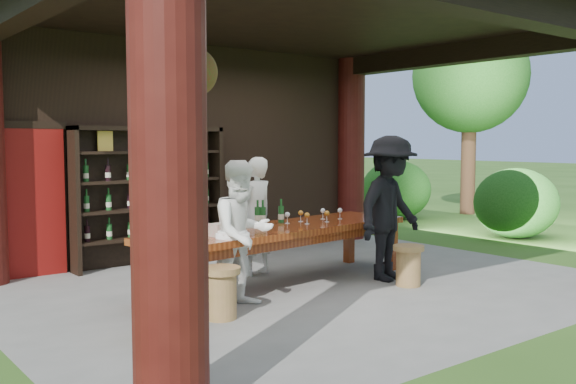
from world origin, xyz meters
TOP-DOWN VIEW (x-y plane):
  - ground at (0.00, 0.00)m, footprint 90.00×90.00m
  - pavilion at (-0.01, 0.43)m, footprint 7.50×6.00m
  - wine_shelf at (-0.95, 2.45)m, footprint 2.29×0.35m
  - tasting_table at (-0.27, 0.19)m, footprint 3.91×1.43m
  - stool_near_left at (-1.67, -0.63)m, footprint 0.41×0.41m
  - stool_near_right at (0.97, -0.80)m, footprint 0.39×0.39m
  - stool_far_left at (-2.51, -0.82)m, footprint 0.36×0.36m
  - host at (-0.14, 0.94)m, footprint 0.64×0.48m
  - guest_woman at (-1.22, -0.36)m, footprint 0.79×0.62m
  - guest_man at (1.04, -0.41)m, footprint 1.33×0.92m
  - table_bottles at (-0.27, 0.49)m, footprint 0.40×0.15m
  - table_glasses at (0.35, 0.29)m, footprint 0.93×0.33m
  - napkin_basket at (-1.29, -0.05)m, footprint 0.28×0.21m
  - shrubs at (1.40, 0.76)m, footprint 14.65×8.70m
  - trees at (3.33, 2.03)m, footprint 22.79×9.49m

SIDE VIEW (x-z plane):
  - ground at x=0.00m, z-range 0.00..0.00m
  - stool_far_left at x=-2.51m, z-range 0.01..0.49m
  - stool_near_right at x=0.97m, z-range 0.02..0.52m
  - stool_near_left at x=-1.67m, z-range 0.02..0.55m
  - shrubs at x=1.40m, z-range -0.14..1.22m
  - tasting_table at x=-0.27m, z-range 0.26..1.01m
  - host at x=-0.14m, z-range 0.00..1.59m
  - guest_woman at x=-1.22m, z-range 0.00..1.60m
  - napkin_basket at x=-1.29m, z-range 0.75..0.89m
  - table_glasses at x=0.35m, z-range 0.75..0.90m
  - table_bottles at x=-0.27m, z-range 0.75..1.06m
  - guest_man at x=1.04m, z-range 0.00..1.88m
  - wine_shelf at x=-0.95m, z-range 0.01..2.02m
  - pavilion at x=-0.01m, z-range 0.33..3.93m
  - trees at x=3.33m, z-range 0.97..5.77m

